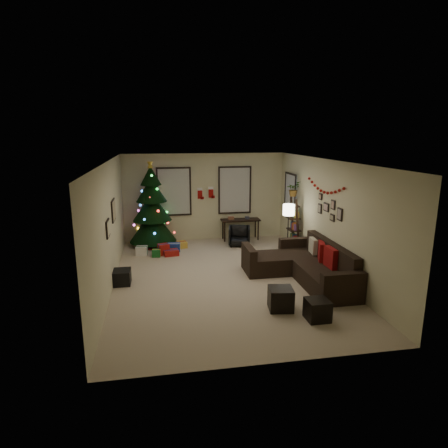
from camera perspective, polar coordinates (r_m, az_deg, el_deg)
The scene contains 29 objects.
floor at distance 9.04m, azimuth 0.04°, elevation -8.00°, with size 7.00×7.00×0.00m, color #BEAA8F.
ceiling at distance 8.45m, azimuth 0.04°, elevation 9.33°, with size 7.00×7.00×0.00m, color white.
wall_back at distance 12.04m, azimuth -2.88°, elevation 4.02°, with size 5.00×5.00×0.00m, color beige.
wall_front at distance 5.38m, azimuth 6.66°, elevation -7.84°, with size 5.00×5.00×0.00m, color beige.
wall_left at distance 8.58m, azimuth -16.63°, elevation -0.30°, with size 7.00×7.00×0.00m, color beige.
wall_right at distance 9.40m, azimuth 15.22°, elevation 0.95°, with size 7.00×7.00×0.00m, color beige.
window_back_left at distance 11.90m, azimuth -7.43°, elevation 4.79°, with size 1.05×0.06×1.50m.
window_back_right at distance 12.14m, azimuth 1.59°, elevation 5.06°, with size 1.05×0.06×1.50m.
window_right_wall at distance 11.68m, azimuth 9.86°, elevation 4.30°, with size 0.06×0.90×1.30m.
christmas_tree at distance 11.58m, azimuth -10.63°, elevation 2.04°, with size 1.39×1.39×2.59m.
presents at distance 10.94m, azimuth -8.68°, elevation -3.74°, with size 1.43×1.01×0.30m.
sofa at distance 9.12m, azimuth 11.91°, elevation -6.19°, with size 1.92×2.79×0.88m.
pillow_red_a at distance 8.73m, azimuth 15.54°, elevation -4.84°, with size 0.12×0.45×0.45m, color maroon.
pillow_red_b at distance 9.14m, azimuth 14.26°, elevation -3.94°, with size 0.12×0.43×0.43m, color maroon.
pillow_cream at distance 9.56m, azimuth 13.08°, elevation -3.18°, with size 0.11×0.37×0.37m, color #BEB49A.
ottoman_near at distance 7.53m, azimuth 8.41°, elevation -10.92°, with size 0.45×0.45×0.43m, color black.
ottoman_far at distance 7.27m, azimuth 13.71°, elevation -12.27°, with size 0.40×0.40×0.38m, color black.
desk at distance 12.10m, azimuth 2.46°, elevation 0.36°, with size 1.22×0.43×0.66m.
desk_chair at distance 11.52m, azimuth 2.29°, elevation -1.77°, with size 0.57×0.54×0.59m, color black.
bookshelf at distance 10.96m, azimuth 10.40°, elevation -0.28°, with size 0.30×0.46×1.55m.
potted_plant at distance 10.95m, azimuth 10.26°, elevation 5.47°, with size 0.49×0.42×0.54m, color #4C4C4C.
floor_lamp at distance 10.31m, azimuth 9.57°, elevation 1.57°, with size 0.31×0.31×1.46m.
art_map at distance 9.25m, azimuth -16.10°, elevation 1.97°, with size 0.04×0.60×0.50m.
art_abstract at distance 8.13m, azimuth -16.86°, elevation -0.64°, with size 0.04×0.45×0.35m.
gallery at distance 9.28m, azimuth 15.38°, elevation 2.19°, with size 0.03×1.25×0.54m.
garland at distance 9.44m, azimuth 14.70°, elevation 5.30°, with size 0.08×1.90×0.30m, color #A5140C, non-canonical shape.
stocking_left at distance 12.01m, azimuth -3.56°, elevation 4.59°, with size 0.20×0.05×0.36m.
stocking_right at distance 11.93m, azimuth -1.93°, elevation 4.75°, with size 0.20×0.05×0.36m.
storage_bin at distance 8.95m, azimuth -15.78°, elevation -7.64°, with size 0.65×0.43×0.32m, color black.
Camera 1 is at (-1.48, -8.30, 3.27)m, focal length 30.78 mm.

